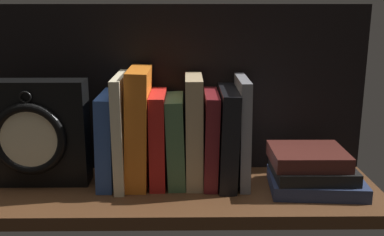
{
  "coord_description": "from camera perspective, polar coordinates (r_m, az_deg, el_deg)",
  "views": [
    {
      "loc": [
        3.11,
        -83.51,
        35.62
      ],
      "look_at": [
        4.18,
        3.61,
        13.4
      ],
      "focal_mm": 42.4,
      "sensor_mm": 36.0,
      "label": 1
    }
  ],
  "objects": [
    {
      "name": "book_red_requiem",
      "position": [
        0.91,
        -4.24,
        -2.54
      ],
      "size": [
        3.02,
        12.85,
        18.49
      ],
      "primitive_type": "cube",
      "rotation": [
        0.0,
        -0.0,
        0.0
      ],
      "color": "red",
      "rests_on": "ground_plane"
    },
    {
      "name": "book_blue_modern",
      "position": [
        0.92,
        -10.45,
        -2.59
      ],
      "size": [
        3.47,
        13.81,
        18.35
      ],
      "primitive_type": "cube",
      "rotation": [
        0.0,
        0.02,
        0.0
      ],
      "color": "#2D4C8E",
      "rests_on": "ground_plane"
    },
    {
      "name": "book_green_romantic",
      "position": [
        0.91,
        -2.04,
        -2.79
      ],
      "size": [
        3.96,
        12.29,
        17.75
      ],
      "primitive_type": "cube",
      "rotation": [
        0.0,
        -0.03,
        0.0
      ],
      "color": "#476B44",
      "rests_on": "ground_plane"
    },
    {
      "name": "book_black_skeptic",
      "position": [
        0.91,
        4.42,
        -2.31
      ],
      "size": [
        3.84,
        15.7,
        19.23
      ],
      "primitive_type": "cube",
      "rotation": [
        0.0,
        0.02,
        0.0
      ],
      "color": "black",
      "rests_on": "ground_plane"
    },
    {
      "name": "framed_clock",
      "position": [
        0.95,
        -19.28,
        -1.86
      ],
      "size": [
        21.1,
        7.07,
        21.1
      ],
      "color": "black",
      "rests_on": "ground_plane"
    },
    {
      "name": "back_panel",
      "position": [
        0.97,
        -2.53,
        3.67
      ],
      "size": [
        82.41,
        1.2,
        35.37
      ],
      "primitive_type": "cube",
      "color": "black",
      "rests_on": "ground_plane"
    },
    {
      "name": "book_orange_pandolfini",
      "position": [
        0.91,
        -6.7,
        -1.12
      ],
      "size": [
        4.82,
        13.75,
        23.31
      ],
      "primitive_type": "cube",
      "rotation": [
        0.0,
        0.03,
        0.0
      ],
      "color": "orange",
      "rests_on": "ground_plane"
    },
    {
      "name": "book_cream_twain",
      "position": [
        0.91,
        -8.77,
        -1.48
      ],
      "size": [
        2.06,
        15.74,
        22.02
      ],
      "primitive_type": "cube",
      "rotation": [
        0.0,
        -0.01,
        0.0
      ],
      "color": "beige",
      "rests_on": "ground_plane"
    },
    {
      "name": "book_maroon_dawkins",
      "position": [
        0.91,
        2.33,
        -2.53
      ],
      "size": [
        3.06,
        13.62,
        18.51
      ],
      "primitive_type": "cube",
      "rotation": [
        0.0,
        0.02,
        0.0
      ],
      "color": "maroon",
      "rests_on": "ground_plane"
    },
    {
      "name": "book_stack_side",
      "position": [
        0.92,
        14.9,
        -6.45
      ],
      "size": [
        18.7,
        14.57,
        7.95
      ],
      "color": "#232D4C",
      "rests_on": "ground_plane"
    },
    {
      "name": "book_tan_shortstories",
      "position": [
        0.91,
        0.26,
        -1.56
      ],
      "size": [
        3.43,
        12.53,
        21.73
      ],
      "primitive_type": "cube",
      "rotation": [
        0.0,
        -0.01,
        0.0
      ],
      "color": "tan",
      "rests_on": "ground_plane"
    },
    {
      "name": "book_gray_chess",
      "position": [
        0.91,
        6.31,
        -1.62
      ],
      "size": [
        2.22,
        13.88,
        21.42
      ],
      "primitive_type": "cube",
      "rotation": [
        0.0,
        -0.01,
        0.0
      ],
      "color": "gray",
      "rests_on": "ground_plane"
    },
    {
      "name": "ground_plane",
      "position": [
        0.91,
        -2.63,
        -9.51
      ],
      "size": [
        82.41,
        25.36,
        2.5
      ],
      "primitive_type": "cube",
      "color": "#4C2D19"
    }
  ]
}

